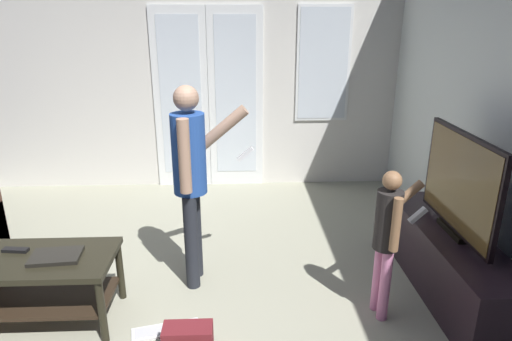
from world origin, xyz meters
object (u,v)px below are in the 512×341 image
at_px(flat_screen_tv, 460,184).
at_px(person_adult, 191,170).
at_px(laptop_closed, 56,256).
at_px(coffee_table, 41,275).
at_px(person_child, 388,232).
at_px(tv_stand, 448,262).
at_px(tv_remote_black, 15,250).
at_px(loose_keyboard, 166,330).

distance_m(flat_screen_tv, person_adult, 1.89).
relative_size(flat_screen_tv, laptop_closed, 3.21).
xyz_separation_m(coffee_table, person_child, (2.28, -0.03, 0.28)).
relative_size(tv_stand, tv_remote_black, 9.35).
distance_m(tv_stand, person_adult, 2.01).
xyz_separation_m(person_adult, tv_remote_black, (-1.15, -0.36, -0.42)).
xyz_separation_m(person_adult, loose_keyboard, (-0.15, -0.60, -0.90)).
relative_size(person_child, loose_keyboard, 2.30).
height_order(coffee_table, flat_screen_tv, flat_screen_tv).
xyz_separation_m(laptop_closed, tv_remote_black, (-0.30, 0.10, -0.00)).
height_order(flat_screen_tv, loose_keyboard, flat_screen_tv).
bearing_deg(person_adult, tv_stand, -6.57).
relative_size(person_child, laptop_closed, 3.38).
bearing_deg(laptop_closed, flat_screen_tv, -0.12).
bearing_deg(tv_remote_black, coffee_table, -18.65).
distance_m(tv_stand, person_child, 0.74).
height_order(tv_stand, person_adult, person_adult).
bearing_deg(tv_remote_black, flat_screen_tv, 9.07).
xyz_separation_m(person_child, laptop_closed, (-2.16, 0.02, -0.14)).
relative_size(person_adult, laptop_closed, 4.90).
height_order(coffee_table, tv_stand, coffee_table).
bearing_deg(tv_remote_black, laptop_closed, -11.43).
relative_size(coffee_table, tv_stand, 0.61).
bearing_deg(person_adult, coffee_table, -155.73).
distance_m(person_child, loose_keyboard, 1.60).
distance_m(person_adult, person_child, 1.42).
relative_size(flat_screen_tv, person_child, 0.95).
xyz_separation_m(coffee_table, tv_stand, (2.86, 0.22, -0.11)).
bearing_deg(coffee_table, laptop_closed, -6.27).
relative_size(person_adult, tv_remote_black, 8.97).
bearing_deg(coffee_table, flat_screen_tv, 4.54).
bearing_deg(tv_remote_black, person_child, 3.71).
height_order(coffee_table, laptop_closed, laptop_closed).
bearing_deg(tv_stand, laptop_closed, -175.06).
bearing_deg(laptop_closed, person_child, -5.62).
bearing_deg(laptop_closed, tv_stand, -0.20).
xyz_separation_m(tv_stand, loose_keyboard, (-2.04, -0.38, -0.23)).
xyz_separation_m(person_adult, person_child, (1.31, -0.47, -0.28)).
xyz_separation_m(flat_screen_tv, tv_remote_black, (-3.03, -0.14, -0.36)).
xyz_separation_m(flat_screen_tv, laptop_closed, (-2.73, -0.24, -0.36)).
bearing_deg(flat_screen_tv, person_adult, 173.53).
distance_m(person_adult, tv_remote_black, 1.28).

